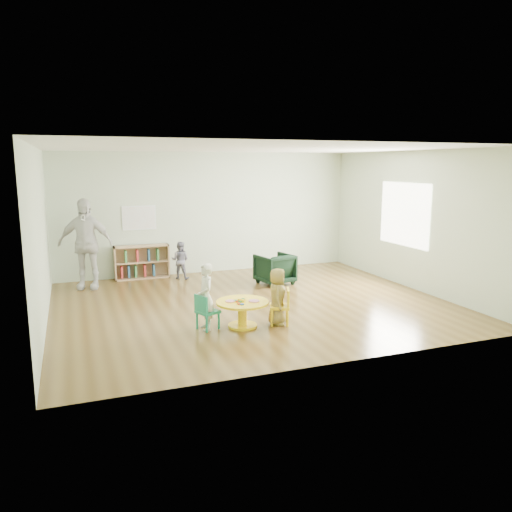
{
  "coord_description": "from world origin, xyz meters",
  "views": [
    {
      "loc": [
        -3.04,
        -8.32,
        2.52
      ],
      "look_at": [
        -0.04,
        -0.3,
        0.95
      ],
      "focal_mm": 35.0,
      "sensor_mm": 36.0,
      "label": 1
    }
  ],
  "objects_px": {
    "child_left": "(206,297)",
    "activity_table": "(242,309)",
    "kid_chair_right": "(282,305)",
    "adult_caretaker": "(85,244)",
    "bookshelf": "(141,262)",
    "child_right": "(277,296)",
    "toddler": "(180,260)",
    "armchair": "(275,269)",
    "kid_chair_left": "(206,311)"
  },
  "relations": [
    {
      "from": "child_left",
      "to": "activity_table",
      "type": "bearing_deg",
      "value": 81.54
    },
    {
      "from": "kid_chair_right",
      "to": "adult_caretaker",
      "type": "height_order",
      "value": "adult_caretaker"
    },
    {
      "from": "activity_table",
      "to": "child_left",
      "type": "height_order",
      "value": "child_left"
    },
    {
      "from": "bookshelf",
      "to": "child_left",
      "type": "relative_size",
      "value": 1.16
    },
    {
      "from": "activity_table",
      "to": "child_right",
      "type": "xyz_separation_m",
      "value": [
        0.57,
        -0.07,
        0.17
      ]
    },
    {
      "from": "activity_table",
      "to": "kid_chair_right",
      "type": "distance_m",
      "value": 0.65
    },
    {
      "from": "adult_caretaker",
      "to": "toddler",
      "type": "bearing_deg",
      "value": 21.24
    },
    {
      "from": "armchair",
      "to": "kid_chair_left",
      "type": "bearing_deg",
      "value": 35.89
    },
    {
      "from": "activity_table",
      "to": "armchair",
      "type": "relative_size",
      "value": 1.17
    },
    {
      "from": "toddler",
      "to": "kid_chair_left",
      "type": "bearing_deg",
      "value": 112.7
    },
    {
      "from": "kid_chair_right",
      "to": "toddler",
      "type": "distance_m",
      "value": 3.86
    },
    {
      "from": "kid_chair_left",
      "to": "toddler",
      "type": "xyz_separation_m",
      "value": [
        0.37,
        3.6,
        0.12
      ]
    },
    {
      "from": "bookshelf",
      "to": "armchair",
      "type": "bearing_deg",
      "value": -30.75
    },
    {
      "from": "kid_chair_left",
      "to": "kid_chair_right",
      "type": "relative_size",
      "value": 0.97
    },
    {
      "from": "kid_chair_right",
      "to": "armchair",
      "type": "relative_size",
      "value": 0.81
    },
    {
      "from": "kid_chair_left",
      "to": "child_left",
      "type": "distance_m",
      "value": 0.22
    },
    {
      "from": "armchair",
      "to": "child_left",
      "type": "bearing_deg",
      "value": 35.85
    },
    {
      "from": "armchair",
      "to": "child_left",
      "type": "xyz_separation_m",
      "value": [
        -2.16,
        -2.41,
        0.2
      ]
    },
    {
      "from": "activity_table",
      "to": "adult_caretaker",
      "type": "height_order",
      "value": "adult_caretaker"
    },
    {
      "from": "kid_chair_right",
      "to": "armchair",
      "type": "bearing_deg",
      "value": 1.38
    },
    {
      "from": "kid_chair_right",
      "to": "bookshelf",
      "type": "distance_m",
      "value": 4.45
    },
    {
      "from": "activity_table",
      "to": "child_right",
      "type": "distance_m",
      "value": 0.6
    },
    {
      "from": "bookshelf",
      "to": "kid_chair_left",
      "type": "bearing_deg",
      "value": -83.71
    },
    {
      "from": "kid_chair_left",
      "to": "bookshelf",
      "type": "xyz_separation_m",
      "value": [
        -0.44,
        3.97,
        0.07
      ]
    },
    {
      "from": "child_left",
      "to": "kid_chair_left",
      "type": "bearing_deg",
      "value": -34.45
    },
    {
      "from": "bookshelf",
      "to": "armchair",
      "type": "distance_m",
      "value": 3.03
    },
    {
      "from": "child_right",
      "to": "toddler",
      "type": "height_order",
      "value": "child_right"
    },
    {
      "from": "toddler",
      "to": "adult_caretaker",
      "type": "distance_m",
      "value": 2.06
    },
    {
      "from": "bookshelf",
      "to": "adult_caretaker",
      "type": "height_order",
      "value": "adult_caretaker"
    },
    {
      "from": "armchair",
      "to": "child_right",
      "type": "relative_size",
      "value": 0.78
    },
    {
      "from": "kid_chair_right",
      "to": "child_left",
      "type": "distance_m",
      "value": 1.24
    },
    {
      "from": "child_left",
      "to": "child_right",
      "type": "distance_m",
      "value": 1.15
    },
    {
      "from": "bookshelf",
      "to": "kid_chair_right",
      "type": "bearing_deg",
      "value": -68.19
    },
    {
      "from": "child_right",
      "to": "adult_caretaker",
      "type": "bearing_deg",
      "value": 62.52
    },
    {
      "from": "bookshelf",
      "to": "adult_caretaker",
      "type": "xyz_separation_m",
      "value": [
        -1.17,
        -0.55,
        0.56
      ]
    },
    {
      "from": "child_right",
      "to": "kid_chair_right",
      "type": "bearing_deg",
      "value": -87.89
    },
    {
      "from": "kid_chair_right",
      "to": "kid_chair_left",
      "type": "bearing_deg",
      "value": 103.9
    },
    {
      "from": "armchair",
      "to": "toddler",
      "type": "xyz_separation_m",
      "value": [
        -1.8,
        1.18,
        0.1
      ]
    },
    {
      "from": "kid_chair_right",
      "to": "toddler",
      "type": "relative_size",
      "value": 0.69
    },
    {
      "from": "bookshelf",
      "to": "child_right",
      "type": "distance_m",
      "value": 4.4
    },
    {
      "from": "child_right",
      "to": "activity_table",
      "type": "bearing_deg",
      "value": 107.99
    },
    {
      "from": "toddler",
      "to": "adult_caretaker",
      "type": "height_order",
      "value": "adult_caretaker"
    },
    {
      "from": "kid_chair_right",
      "to": "toddler",
      "type": "bearing_deg",
      "value": 34.2
    },
    {
      "from": "kid_chair_left",
      "to": "kid_chair_right",
      "type": "xyz_separation_m",
      "value": [
        1.22,
        -0.16,
        0.01
      ]
    },
    {
      "from": "child_left",
      "to": "child_right",
      "type": "height_order",
      "value": "child_left"
    },
    {
      "from": "child_left",
      "to": "adult_caretaker",
      "type": "bearing_deg",
      "value": -154.89
    },
    {
      "from": "child_left",
      "to": "toddler",
      "type": "height_order",
      "value": "child_left"
    },
    {
      "from": "armchair",
      "to": "activity_table",
      "type": "bearing_deg",
      "value": 45.13
    },
    {
      "from": "activity_table",
      "to": "toddler",
      "type": "distance_m",
      "value": 3.68
    },
    {
      "from": "adult_caretaker",
      "to": "armchair",
      "type": "bearing_deg",
      "value": 1.21
    }
  ]
}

